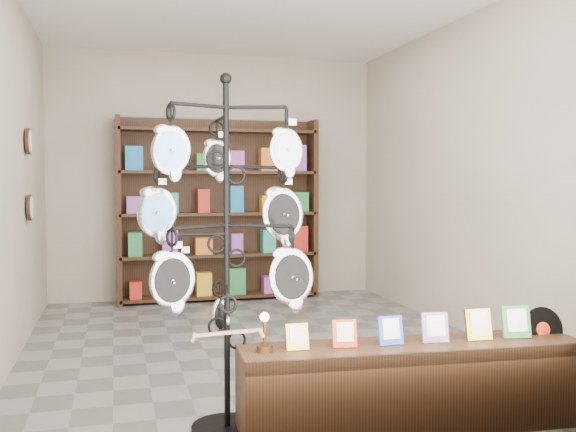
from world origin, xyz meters
The scene contains 6 objects.
ground centered at (0.00, 0.00, 0.00)m, with size 5.00×5.00×0.00m, color slate.
room_envelope centered at (0.00, 0.00, 1.85)m, with size 5.00×5.00×5.00m.
display_tree centered at (-0.61, -1.84, 1.18)m, with size 1.05×0.88×2.04m.
front_shelf centered at (0.44, -2.08, 0.25)m, with size 2.04×0.52×0.71m.
back_shelving centered at (0.00, 2.30, 1.03)m, with size 2.42×0.36×2.20m.
wall_clocks centered at (-1.97, 0.80, 1.50)m, with size 0.03×0.24×0.84m.
Camera 1 is at (-1.22, -5.43, 1.43)m, focal length 40.00 mm.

